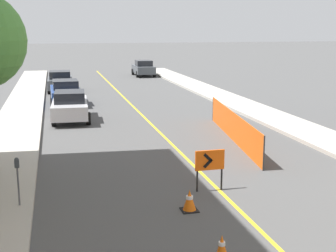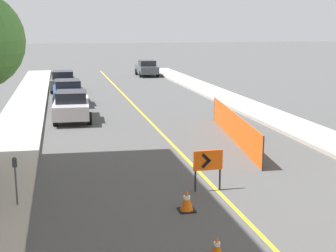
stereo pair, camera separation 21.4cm
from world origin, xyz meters
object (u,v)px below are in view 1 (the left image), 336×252
(arrow_barricade_primary, at_px, (210,162))
(parked_car_curb_far, at_px, (60,81))
(parked_car_curb_near, at_px, (70,106))
(parked_car_opposite_side, at_px, (143,68))
(traffic_cone_fifth, at_px, (222,247))
(parked_car_curb_mid, at_px, (66,92))
(parking_meter_near_curb, at_px, (17,172))
(traffic_cone_farthest, at_px, (190,200))

(arrow_barricade_primary, bearing_deg, parked_car_curb_far, 98.74)
(parked_car_curb_near, height_order, parked_car_opposite_side, same)
(parked_car_curb_near, bearing_deg, traffic_cone_fifth, -78.08)
(traffic_cone_fifth, relative_size, parked_car_curb_mid, 0.13)
(parked_car_curb_far, relative_size, parking_meter_near_curb, 3.26)
(traffic_cone_fifth, height_order, traffic_cone_farthest, traffic_cone_farthest)
(parked_car_curb_far, bearing_deg, traffic_cone_farthest, -81.85)
(traffic_cone_farthest, bearing_deg, parked_car_curb_near, 101.17)
(parked_car_curb_near, distance_m, parking_meter_near_curb, 12.52)
(parking_meter_near_curb, bearing_deg, parked_car_curb_far, 86.42)
(parked_car_opposite_side, height_order, parking_meter_near_curb, parked_car_opposite_side)
(parked_car_curb_mid, bearing_deg, arrow_barricade_primary, -79.16)
(parked_car_opposite_side, bearing_deg, traffic_cone_fifth, -96.89)
(arrow_barricade_primary, bearing_deg, parked_car_curb_near, 106.30)
(parked_car_curb_mid, bearing_deg, parked_car_curb_near, -90.57)
(traffic_cone_fifth, xyz_separation_m, parked_car_curb_mid, (-2.64, 21.64, 0.53))
(traffic_cone_farthest, height_order, arrow_barricade_primary, arrow_barricade_primary)
(traffic_cone_farthest, relative_size, parked_car_curb_mid, 0.14)
(parked_car_opposite_side, distance_m, parking_meter_near_curb, 35.49)
(parked_car_curb_mid, bearing_deg, parked_car_opposite_side, 62.10)
(parked_car_opposite_side, bearing_deg, parked_car_curb_far, -129.02)
(parked_car_curb_far, distance_m, parking_meter_near_curb, 24.29)
(arrow_barricade_primary, height_order, parked_car_curb_mid, parked_car_curb_mid)
(traffic_cone_fifth, height_order, arrow_barricade_primary, arrow_barricade_primary)
(parked_car_curb_near, height_order, parking_meter_near_curb, parked_car_curb_near)
(arrow_barricade_primary, distance_m, parked_car_opposite_side, 34.03)
(traffic_cone_farthest, relative_size, arrow_barricade_primary, 0.47)
(parked_car_curb_near, bearing_deg, traffic_cone_farthest, -75.93)
(traffic_cone_fifth, relative_size, traffic_cone_farthest, 0.93)
(arrow_barricade_primary, relative_size, parking_meter_near_curb, 0.95)
(arrow_barricade_primary, distance_m, parked_car_curb_mid, 17.90)
(parked_car_curb_mid, xyz_separation_m, parked_car_opposite_side, (8.15, 16.25, 0.00))
(parked_car_curb_near, bearing_deg, parked_car_curb_mid, 93.60)
(parked_car_curb_mid, height_order, parked_car_opposite_side, same)
(traffic_cone_farthest, xyz_separation_m, parked_car_opposite_side, (5.43, 35.14, 0.51))
(traffic_cone_fifth, height_order, parked_car_curb_far, parked_car_curb_far)
(traffic_cone_farthest, xyz_separation_m, parked_car_curb_near, (-2.66, 13.45, 0.51))
(arrow_barricade_primary, distance_m, parked_car_curb_far, 24.24)
(parked_car_curb_far, bearing_deg, parked_car_opposite_side, 51.10)
(arrow_barricade_primary, bearing_deg, traffic_cone_farthest, -127.32)
(arrow_barricade_primary, relative_size, parked_car_curb_far, 0.29)
(parked_car_curb_mid, distance_m, parked_car_curb_far, 6.42)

